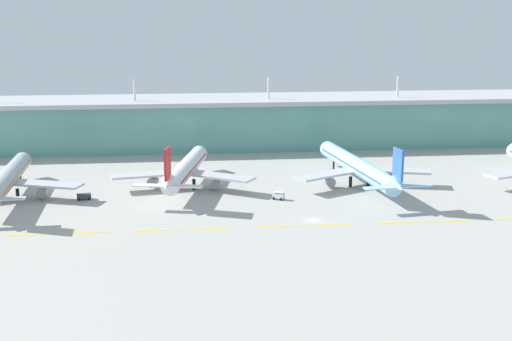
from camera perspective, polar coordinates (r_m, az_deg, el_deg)
The scene contains 11 objects.
ground_plane at distance 202.42m, azimuth 4.61°, elevation -4.03°, with size 600.00×600.00×0.00m, color #A8A59E.
terminal_building at distance 306.36m, azimuth 0.88°, elevation 4.00°, with size 288.00×34.00×30.46m.
airliner_nearest at distance 235.47m, azimuth -19.52°, elevation -0.68°, with size 48.77×64.42×18.90m.
airliner_near_middle at distance 236.21m, azimuth -5.76°, elevation 0.07°, with size 47.77×60.04×18.90m.
airliner_far_middle at distance 241.48m, azimuth 8.28°, elevation 0.29°, with size 48.40×71.89×18.90m.
taxiway_stripe_west at distance 197.73m, azimuth -15.88°, elevation -4.92°, with size 28.00×0.70×0.04m, color yellow.
taxiway_stripe_mid_west at distance 194.66m, azimuth -5.94°, elevation -4.76°, with size 28.00×0.70×0.04m, color yellow.
taxiway_stripe_centre at distance 197.49m, azimuth 4.00°, elevation -4.46°, with size 28.00×0.70×0.04m, color yellow.
taxiway_stripe_mid_east at distance 205.97m, azimuth 13.38°, elevation -4.05°, with size 28.00×0.70×0.04m, color yellow.
pushback_tug at distance 229.14m, azimuth -13.76°, elevation -2.04°, with size 4.69×3.04×1.85m.
baggage_cart at distance 222.66m, azimuth 1.84°, elevation -2.06°, with size 4.02×3.42×2.48m.
Camera 1 is at (-36.30, -189.98, 59.68)m, focal length 49.41 mm.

